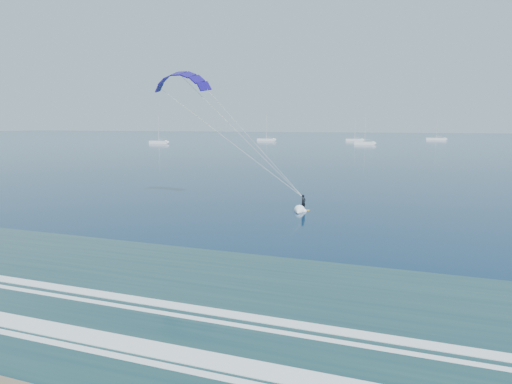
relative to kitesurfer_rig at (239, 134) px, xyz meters
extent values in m
cube|color=#1E423F|center=(0.64, -25.62, -7.62)|extent=(600.00, 22.00, 0.03)
cube|color=white|center=(0.64, -28.12, -7.60)|extent=(600.00, 1.10, 0.07)
cube|color=white|center=(0.64, -24.12, -7.60)|extent=(600.00, 0.70, 0.07)
cube|color=gold|center=(6.20, 1.79, -7.60)|extent=(1.24, 0.40, 0.07)
imported|color=black|center=(6.20, 1.79, -6.80)|extent=(0.59, 0.67, 1.53)
cone|color=white|center=(6.05, 0.49, -7.55)|extent=(1.31, 1.74, 1.10)
cube|color=white|center=(-91.21, 130.06, -7.03)|extent=(8.74, 2.40, 1.20)
cylinder|color=silver|center=(-91.21, 130.06, -1.09)|extent=(0.18, 0.18, 10.68)
cylinder|color=silver|center=(-90.01, 130.06, -5.63)|extent=(2.60, 0.12, 0.12)
cube|color=white|center=(-57.06, 174.52, -7.03)|extent=(9.25, 2.40, 1.20)
cylinder|color=silver|center=(-57.06, 174.52, -0.72)|extent=(0.18, 0.18, 11.43)
cylinder|color=silver|center=(-55.86, 174.52, -5.63)|extent=(2.60, 0.12, 0.12)
cube|color=white|center=(-15.28, 187.47, -7.03)|extent=(8.39, 2.40, 1.20)
cylinder|color=silver|center=(-15.28, 187.47, -1.35)|extent=(0.18, 0.18, 10.16)
cylinder|color=silver|center=(-14.08, 187.47, -5.63)|extent=(2.60, 0.12, 0.12)
cube|color=white|center=(-6.07, 151.87, -7.03)|extent=(8.23, 2.40, 1.20)
cylinder|color=silver|center=(-6.07, 151.87, -1.29)|extent=(0.18, 0.18, 10.29)
cylinder|color=silver|center=(-4.87, 151.87, -5.63)|extent=(2.60, 0.12, 0.12)
cube|color=white|center=(22.88, 218.01, -7.03)|extent=(9.77, 2.40, 1.20)
cylinder|color=silver|center=(22.88, 218.01, -0.46)|extent=(0.18, 0.18, 11.95)
cylinder|color=silver|center=(24.08, 218.01, -5.63)|extent=(2.60, 0.12, 0.12)
camera|label=1|loc=(17.34, -42.21, 1.03)|focal=32.00mm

